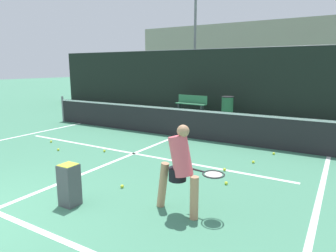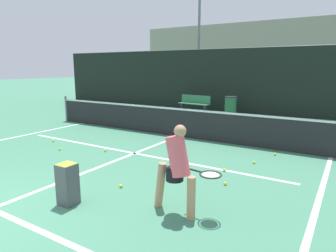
{
  "view_description": "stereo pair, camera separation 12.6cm",
  "coord_description": "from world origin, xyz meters",
  "views": [
    {
      "loc": [
        4.73,
        -1.99,
        2.28
      ],
      "look_at": [
        1.3,
        3.78,
        0.95
      ],
      "focal_mm": 32.0,
      "sensor_mm": 36.0,
      "label": 1
    },
    {
      "loc": [
        4.84,
        -1.92,
        2.28
      ],
      "look_at": [
        1.3,
        3.78,
        0.95
      ],
      "focal_mm": 32.0,
      "sensor_mm": 36.0,
      "label": 2
    }
  ],
  "objects": [
    {
      "name": "tennis_ball_scattered_3",
      "position": [
        1.22,
        2.2,
        0.03
      ],
      "size": [
        0.07,
        0.07,
        0.07
      ],
      "primitive_type": "sphere",
      "color": "#D1E033",
      "rests_on": "ground"
    },
    {
      "name": "building_far",
      "position": [
        0.0,
        31.71,
        3.48
      ],
      "size": [
        36.0,
        2.4,
        6.96
      ],
      "primitive_type": "cube",
      "color": "gray",
      "rests_on": "ground"
    },
    {
      "name": "courtside_bench",
      "position": [
        -1.99,
        11.64,
        0.47
      ],
      "size": [
        1.71,
        0.53,
        0.86
      ],
      "rotation": [
        0.0,
        0.0,
        -0.09
      ],
      "color": "#33724C",
      "rests_on": "ground"
    },
    {
      "name": "tennis_ball_scattered_8",
      "position": [
        2.5,
        2.69,
        0.03
      ],
      "size": [
        0.07,
        0.07,
        0.07
      ],
      "primitive_type": "sphere",
      "color": "#D1E033",
      "rests_on": "ground"
    },
    {
      "name": "tree_west",
      "position": [
        1.26,
        21.87,
        2.86
      ],
      "size": [
        2.81,
        2.81,
        3.36
      ],
      "color": "brown",
      "rests_on": "ground"
    },
    {
      "name": "tennis_ball_scattered_2",
      "position": [
        -2.89,
        3.82,
        0.03
      ],
      "size": [
        0.07,
        0.07,
        0.07
      ],
      "primitive_type": "sphere",
      "color": "#D1E033",
      "rests_on": "ground"
    },
    {
      "name": "parked_car",
      "position": [
        3.99,
        16.33,
        0.63
      ],
      "size": [
        1.71,
        3.97,
        1.5
      ],
      "color": "maroon",
      "rests_on": "ground"
    },
    {
      "name": "court_sideline_right",
      "position": [
        4.51,
        3.46,
        0.0
      ],
      "size": [
        0.1,
        7.12,
        0.01
      ],
      "primitive_type": "cube",
      "color": "white",
      "rests_on": "ground"
    },
    {
      "name": "tennis_ball_scattered_4",
      "position": [
        3.25,
        5.97,
        0.03
      ],
      "size": [
        0.07,
        0.07,
        0.07
      ],
      "primitive_type": "sphere",
      "color": "#D1E033",
      "rests_on": "ground"
    },
    {
      "name": "player_practicing",
      "position": [
        2.65,
        1.88,
        0.78
      ],
      "size": [
        1.15,
        0.51,
        1.44
      ],
      "rotation": [
        0.0,
        0.0,
        -0.15
      ],
      "color": "tan",
      "rests_on": "ground"
    },
    {
      "name": "tennis_ball_scattered_9",
      "position": [
        2.98,
        4.99,
        0.03
      ],
      "size": [
        0.07,
        0.07,
        0.07
      ],
      "primitive_type": "sphere",
      "color": "#D1E033",
      "rests_on": "ground"
    },
    {
      "name": "net",
      "position": [
        0.0,
        6.52,
        0.51
      ],
      "size": [
        11.09,
        0.09,
        1.07
      ],
      "color": "slate",
      "rests_on": "ground"
    },
    {
      "name": "tennis_ball_scattered_5",
      "position": [
        2.57,
        4.11,
        0.03
      ],
      "size": [
        0.07,
        0.07,
        0.07
      ],
      "primitive_type": "sphere",
      "color": "#D1E033",
      "rests_on": "ground"
    },
    {
      "name": "floodlight_mast",
      "position": [
        -3.93,
        15.96,
        5.0
      ],
      "size": [
        1.1,
        0.24,
        7.78
      ],
      "color": "slate",
      "rests_on": "ground"
    },
    {
      "name": "tennis_ball_scattered_6",
      "position": [
        -0.77,
        3.88,
        0.03
      ],
      "size": [
        0.07,
        0.07,
        0.07
      ],
      "primitive_type": "sphere",
      "color": "#D1E033",
      "rests_on": "ground"
    },
    {
      "name": "tennis_ball_scattered_0",
      "position": [
        2.04,
        2.35,
        0.03
      ],
      "size": [
        0.07,
        0.07,
        0.07
      ],
      "primitive_type": "sphere",
      "color": "#D1E033",
      "rests_on": "ground"
    },
    {
      "name": "tree_mid",
      "position": [
        0.07,
        19.32,
        2.97
      ],
      "size": [
        2.93,
        2.93,
        3.46
      ],
      "color": "brown",
      "rests_on": "ground"
    },
    {
      "name": "trash_bin",
      "position": [
        -0.08,
        11.65,
        0.45
      ],
      "size": [
        0.58,
        0.58,
        0.9
      ],
      "color": "#28603D",
      "rests_on": "ground"
    },
    {
      "name": "court_service_line",
      "position": [
        0.0,
        4.17,
        0.0
      ],
      "size": [
        8.25,
        0.1,
        0.01
      ],
      "primitive_type": "cube",
      "color": "white",
      "rests_on": "ground"
    },
    {
      "name": "court_center_mark",
      "position": [
        0.0,
        3.46,
        0.0
      ],
      "size": [
        0.1,
        6.12,
        0.01
      ],
      "primitive_type": "cube",
      "color": "white",
      "rests_on": "ground"
    },
    {
      "name": "tennis_ball_scattered_1",
      "position": [
        -1.96,
        3.32,
        0.03
      ],
      "size": [
        0.07,
        0.07,
        0.07
      ],
      "primitive_type": "sphere",
      "color": "#D1E033",
      "rests_on": "ground"
    },
    {
      "name": "fence_back",
      "position": [
        0.0,
        12.74,
        1.6
      ],
      "size": [
        24.0,
        0.06,
        3.2
      ],
      "color": "black",
      "rests_on": "ground"
    },
    {
      "name": "court_sideline_left",
      "position": [
        -4.51,
        3.46,
        0.0
      ],
      "size": [
        0.1,
        7.12,
        0.01
      ],
      "primitive_type": "cube",
      "color": "white",
      "rests_on": "ground"
    },
    {
      "name": "tennis_ball_scattered_7",
      "position": [
        2.88,
        3.37,
        0.03
      ],
      "size": [
        0.07,
        0.07,
        0.07
      ],
      "primitive_type": "sphere",
      "color": "#D1E033",
      "rests_on": "ground"
    },
    {
      "name": "ball_hopper",
      "position": [
        0.93,
        1.2,
        0.37
      ],
      "size": [
        0.28,
        0.28,
        0.71
      ],
      "color": "#4C4C51",
      "rests_on": "ground"
    }
  ]
}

